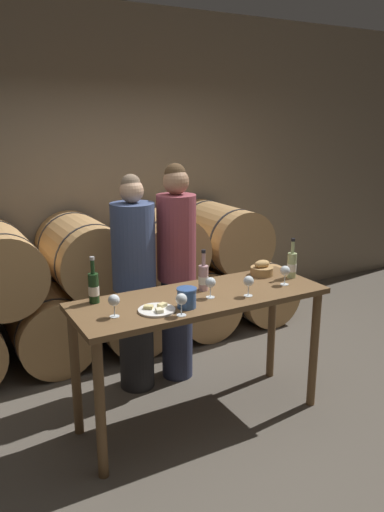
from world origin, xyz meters
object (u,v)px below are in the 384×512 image
Objects in this scene: wine_glass_far_right at (285,271)px; wine_glass_center at (210,283)px; wine_bottle_white at (292,265)px; cheese_plate at (157,310)px; wine_glass_right at (249,282)px; tasting_table at (201,314)px; person_left at (135,284)px; blue_crock at (187,297)px; wine_glass_far_left at (114,301)px; person_right at (177,271)px; wine_bottle_red at (94,287)px; wine_glass_left at (181,300)px; bread_basket at (262,269)px; wine_bottle_rose at (203,277)px.

wine_glass_center is at bearing 177.44° from wine_glass_far_right.
cheese_plate is (-1.20, -0.14, -0.09)m from wine_bottle_white.
cheese_plate is 1.65× the size of wine_glass_right.
tasting_table is 0.69m from person_left.
blue_crock is at bearing -170.44° from wine_bottle_white.
cheese_plate is at bearing -9.09° from wine_glass_far_left.
person_right is at bearing 135.97° from wine_bottle_white.
wine_glass_right is (0.96, -0.39, -0.00)m from wine_bottle_red.
wine_glass_left is at bearing -53.04° from cheese_plate.
wine_bottle_red is 0.62m from wine_glass_left.
wine_bottle_red is (-0.46, -0.43, 0.18)m from person_left.
wine_glass_right reaches higher than tasting_table.
tasting_table is 10.14× the size of bread_basket.
bread_basket is at bearing 15.79° from cheese_plate.
wine_bottle_rose is 0.74m from wine_glass_far_left.
cheese_plate is (-0.46, -0.21, -0.09)m from wine_bottle_rose.
wine_bottle_rose reaches higher than wine_glass_center.
wine_glass_left reaches higher than bread_basket.
wine_glass_center is 1.00× the size of wine_glass_right.
cheese_plate is at bearing -178.68° from wine_glass_far_right.
wine_glass_right is at bearing -80.99° from person_right.
person_right is at bearing 77.21° from tasting_table.
wine_glass_left is (0.37, -0.18, 0.00)m from wine_glass_far_left.
wine_bottle_red reaches higher than cheese_plate.
person_left is 0.93m from wine_glass_left.
wine_glass_right is (0.56, 0.09, 0.00)m from wine_glass_left.
wine_glass_far_right is (0.50, -0.75, 0.12)m from person_right.
wine_glass_far_right is at bearing -8.35° from tasting_table.
person_left reaches higher than tasting_table.
wine_glass_center is at bearing -62.71° from tasting_table.
person_left is 0.66m from wine_bottle_red.
wine_bottle_rose is at bearing -62.52° from person_left.
wine_glass_far_left is at bearing -176.34° from wine_bottle_white.
wine_glass_far_left is at bearing -137.72° from person_right.
wine_glass_left is 1.00× the size of wine_glass_right.
blue_crock is 0.91× the size of wine_glass_left.
person_right is 10.22× the size of bread_basket.
person_right reaches higher than wine_glass_center.
wine_bottle_rose reaches higher than bread_basket.
wine_glass_right is at bearing -50.87° from wine_bottle_rose.
person_right is 5.73× the size of wine_bottle_red.
person_right is 7.60× the size of cheese_plate.
wine_glass_far_left is at bearing 174.53° from wine_glass_right.
tasting_table is at bearing 41.97° from wine_glass_left.
person_right is 0.95m from wine_bottle_red.
bread_basket is (-0.16, 0.16, -0.06)m from wine_bottle_white.
wine_glass_right is at bearing -169.22° from wine_glass_far_right.
wine_glass_left is at bearing -170.19° from wine_glass_far_right.
wine_bottle_rose is at bearing -171.60° from bread_basket.
bread_basket is 0.66m from wine_glass_center.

